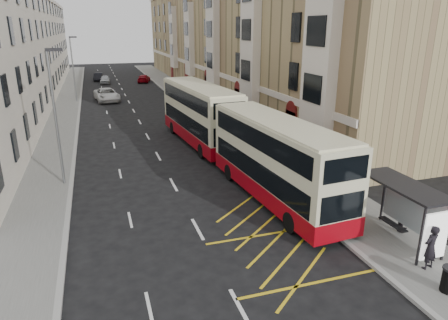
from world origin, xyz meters
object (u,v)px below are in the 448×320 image
object	(u,v)px
car_dark	(98,77)
double_decker_front	(276,160)
double_decker_rear	(200,114)
car_red	(144,78)
street_lamp_far	(73,65)
pedestrian_far	(287,174)
car_silver	(105,80)
bus_shelter	(412,203)
street_lamp_near	(55,111)
pedestrian_mid	(407,214)
pedestrian_near	(431,247)
white_van	(107,95)

from	to	relation	value
car_dark	double_decker_front	bearing A→B (deg)	-76.83
double_decker_rear	car_red	distance (m)	40.55
double_decker_rear	car_red	bearing A→B (deg)	84.65
street_lamp_far	double_decker_rear	bearing A→B (deg)	-66.37
pedestrian_far	car_dark	world-z (taller)	pedestrian_far
double_decker_front	pedestrian_far	bearing A→B (deg)	36.13
street_lamp_far	car_silver	xyz separation A→B (m)	(4.14, 17.12, -3.95)
bus_shelter	street_lamp_near	xyz separation A→B (m)	(-14.69, 12.39, 2.50)
street_lamp_far	double_decker_rear	world-z (taller)	street_lamp_far
bus_shelter	pedestrian_mid	distance (m)	1.74
street_lamp_near	car_red	distance (m)	48.33
car_dark	bus_shelter	bearing A→B (deg)	-74.72
bus_shelter	car_red	xyz separation A→B (m)	(-4.02, 59.36, -1.49)
car_dark	car_red	xyz separation A→B (m)	(7.56, -4.63, -0.04)
double_decker_front	pedestrian_near	xyz separation A→B (m)	(2.83, -8.27, -1.26)
double_decker_rear	pedestrian_near	world-z (taller)	double_decker_rear
double_decker_rear	car_dark	bearing A→B (deg)	94.23
double_decker_front	pedestrian_mid	distance (m)	7.00
double_decker_rear	white_van	world-z (taller)	double_decker_rear
street_lamp_far	pedestrian_far	xyz separation A→B (m)	(12.70, -34.76, -3.68)
street_lamp_far	car_silver	bearing A→B (deg)	76.42
street_lamp_near	street_lamp_far	xyz separation A→B (m)	(0.00, 30.00, 0.00)
pedestrian_near	pedestrian_mid	bearing A→B (deg)	-127.53
street_lamp_near	pedestrian_mid	world-z (taller)	street_lamp_near
bus_shelter	car_red	size ratio (longest dim) A/B	0.95
double_decker_front	street_lamp_near	bearing A→B (deg)	148.06
bus_shelter	pedestrian_near	world-z (taller)	bus_shelter
pedestrian_near	white_van	size ratio (longest dim) A/B	0.31
bus_shelter	pedestrian_mid	xyz separation A→B (m)	(0.84, 1.03, -1.13)
double_decker_front	double_decker_rear	world-z (taller)	double_decker_rear
double_decker_rear	pedestrian_near	bearing A→B (deg)	-84.17
pedestrian_near	car_dark	bearing A→B (deg)	-92.33
pedestrian_far	white_van	distance (m)	35.48
pedestrian_far	car_dark	size ratio (longest dim) A/B	0.39
street_lamp_near	street_lamp_far	bearing A→B (deg)	90.00
car_silver	street_lamp_far	bearing A→B (deg)	-100.03
car_dark	white_van	bearing A→B (deg)	-83.40
double_decker_front	pedestrian_far	size ratio (longest dim) A/B	7.20
pedestrian_mid	car_red	xyz separation A→B (m)	(-4.86, 58.33, -0.35)
street_lamp_near	car_red	xyz separation A→B (m)	(10.68, 46.97, -3.98)
double_decker_front	white_van	xyz separation A→B (m)	(-7.63, 35.48, -1.51)
pedestrian_far	car_red	distance (m)	51.77
double_decker_front	car_dark	distance (m)	58.13
double_decker_front	pedestrian_near	bearing A→B (deg)	-75.56
car_silver	car_dark	bearing A→B (deg)	106.36
pedestrian_mid	car_dark	size ratio (longest dim) A/B	0.41
double_decker_rear	car_silver	size ratio (longest dim) A/B	3.04
bus_shelter	street_lamp_far	size ratio (longest dim) A/B	0.53
pedestrian_far	car_red	xyz separation A→B (m)	(-2.02, 51.73, -0.31)
bus_shelter	double_decker_rear	xyz separation A→B (m)	(-4.40, 18.86, 0.33)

